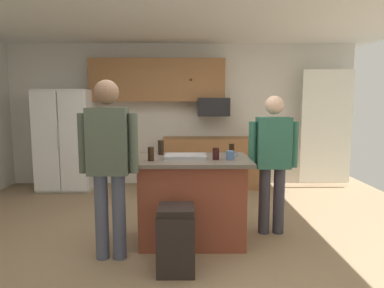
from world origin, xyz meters
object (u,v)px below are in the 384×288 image
person_host_foreground (109,157)px  glass_short_whisky (151,154)px  microwave_over_range (213,107)px  glass_pilsner (232,150)px  person_guest_right (273,156)px  glass_dark_ale (216,154)px  kitchen_island (192,199)px  refrigerator (67,140)px  trash_bin (176,239)px  glass_stout_tall (161,147)px  mug_ceramic_white (230,155)px  serving_tray (186,156)px

person_host_foreground → glass_short_whisky: bearing=7.0°
microwave_over_range → glass_pilsner: microwave_over_range is taller
microwave_over_range → person_guest_right: bearing=-76.5°
person_host_foreground → person_guest_right: (1.74, 0.64, -0.09)m
person_guest_right → glass_dark_ale: 0.76m
microwave_over_range → kitchen_island: bearing=-99.2°
refrigerator → person_host_foreground: size_ratio=1.00×
person_guest_right → glass_dark_ale: size_ratio=12.94×
refrigerator → trash_bin: refrigerator is taller
refrigerator → person_guest_right: refrigerator is taller
kitchen_island → glass_dark_ale: bearing=-22.9°
kitchen_island → glass_stout_tall: (-0.36, 0.24, 0.54)m
glass_short_whisky → mug_ceramic_white: size_ratio=1.12×
glass_stout_tall → glass_short_whisky: bearing=-99.5°
refrigerator → glass_pilsner: bearing=-39.4°
person_guest_right → glass_pilsner: person_guest_right is taller
person_guest_right → serving_tray: 1.03m
glass_stout_tall → trash_bin: (0.21, -0.94, -0.72)m
trash_bin → microwave_over_range: bearing=80.1°
person_host_foreground → glass_dark_ale: size_ratio=14.03×
glass_short_whisky → serving_tray: glass_short_whisky is taller
microwave_over_range → serving_tray: microwave_over_range is taller
refrigerator → glass_stout_tall: bearing=-48.5°
person_host_foreground → glass_pilsner: bearing=-3.1°
glass_stout_tall → serving_tray: (0.29, -0.27, -0.06)m
microwave_over_range → glass_pilsner: size_ratio=4.03×
serving_tray → glass_dark_ale: bearing=-14.1°
person_guest_right → glass_stout_tall: (-1.29, 0.03, 0.09)m
microwave_over_range → refrigerator: bearing=-177.4°
microwave_over_range → glass_dark_ale: microwave_over_range is taller
person_guest_right → glass_dark_ale: bearing=12.1°
glass_pilsner → glass_stout_tall: 0.81m
person_host_foreground → microwave_over_range: bearing=39.3°
kitchen_island → refrigerator: bearing=133.4°
microwave_over_range → mug_ceramic_white: 2.59m
glass_pilsner → mug_ceramic_white: (-0.05, -0.26, -0.02)m
refrigerator → mug_ceramic_white: refrigerator is taller
glass_dark_ale → glass_pilsner: bearing=52.4°
person_guest_right → glass_pilsner: bearing=-5.7°
glass_dark_ale → glass_stout_tall: size_ratio=0.74×
serving_tray → trash_bin: 0.94m
person_guest_right → mug_ceramic_white: bearing=18.0°
kitchen_island → mug_ceramic_white: bearing=-14.5°
person_host_foreground → glass_short_whisky: 0.46m
refrigerator → person_host_foreground: refrigerator is taller
person_guest_right → trash_bin: size_ratio=2.64×
mug_ceramic_white → person_host_foreground: bearing=-164.9°
glass_dark_ale → microwave_over_range: bearing=86.7°
glass_short_whisky → mug_ceramic_white: (0.83, 0.06, -0.02)m
mug_ceramic_white → serving_tray: 0.48m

